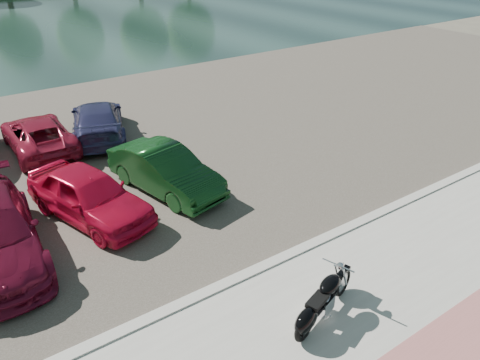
% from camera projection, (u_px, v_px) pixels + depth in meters
% --- Properties ---
extents(ground, '(200.00, 200.00, 0.00)m').
position_uv_depth(ground, '(345.00, 304.00, 10.51)').
color(ground, '#595447').
rests_on(ground, ground).
extents(promenade, '(60.00, 6.00, 0.10)m').
position_uv_depth(promenade, '(381.00, 330.00, 9.76)').
color(promenade, '#A7A49D').
rests_on(promenade, ground).
extents(kerb, '(60.00, 0.30, 0.14)m').
position_uv_depth(kerb, '(288.00, 256.00, 11.92)').
color(kerb, '#A7A49D').
rests_on(kerb, ground).
extents(parking_lot, '(60.00, 18.00, 0.04)m').
position_uv_depth(parking_lot, '(141.00, 141.00, 18.43)').
color(parking_lot, '#403B34').
rests_on(parking_lot, ground).
extents(motorcycle, '(2.26, 1.02, 1.05)m').
position_uv_depth(motorcycle, '(320.00, 304.00, 9.70)').
color(motorcycle, black).
rests_on(motorcycle, promenade).
extents(car_4, '(2.92, 4.62, 1.46)m').
position_uv_depth(car_4, '(89.00, 195.00, 13.24)').
color(car_4, red).
rests_on(car_4, parking_lot).
extents(car_5, '(2.37, 4.50, 1.41)m').
position_uv_depth(car_5, '(165.00, 170.00, 14.65)').
color(car_5, '#0F3715').
rests_on(car_5, parking_lot).
extents(car_10, '(2.12, 4.52, 1.25)m').
position_uv_depth(car_10, '(38.00, 135.00, 17.36)').
color(car_10, maroon).
rests_on(car_10, parking_lot).
extents(car_11, '(3.35, 5.15, 1.39)m').
position_uv_depth(car_11, '(98.00, 120.00, 18.49)').
color(car_11, navy).
rests_on(car_11, parking_lot).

